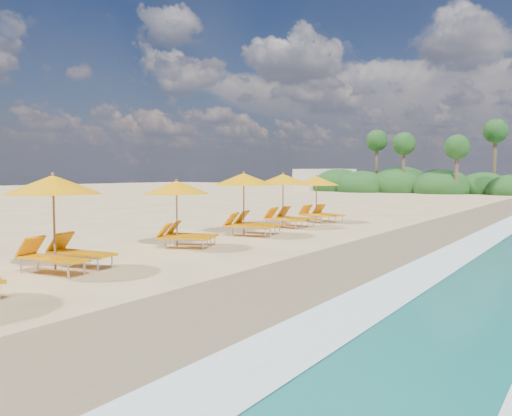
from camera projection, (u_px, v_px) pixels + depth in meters
The scene contains 10 objects.
ground at pixel (256, 246), 15.65m from camera, with size 160.00×160.00×0.00m, color #D7BD7E.
wet_sand at pixel (380, 259), 13.38m from camera, with size 4.00×160.00×0.01m, color #846F4E.
surf_foam at pixel (490, 269), 11.85m from camera, with size 4.00×160.00×0.01m.
station_1 at pixel (59, 216), 11.75m from camera, with size 2.71×2.57×2.30m.
station_2 at pixel (182, 209), 15.55m from camera, with size 2.74×2.71×2.10m.
station_3 at pixel (248, 199), 18.53m from camera, with size 2.82×2.70×2.35m.
station_4 at pixel (286, 196), 21.30m from camera, with size 2.62×2.45×2.31m.
station_5 at pixel (319, 196), 23.50m from camera, with size 2.82×2.77×2.19m.
treeline at pixel (408, 184), 58.57m from camera, with size 25.80×8.80×9.74m.
beach_building at pixel (324, 179), 67.42m from camera, with size 7.00×5.00×2.80m, color beige.
Camera 1 is at (8.83, -12.77, 2.29)m, focal length 35.34 mm.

